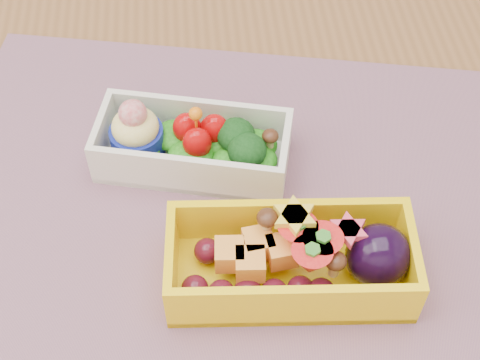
{
  "coord_description": "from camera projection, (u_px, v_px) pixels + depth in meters",
  "views": [
    {
      "loc": [
        -0.04,
        -0.32,
        1.23
      ],
      "look_at": [
        -0.01,
        0.03,
        0.79
      ],
      "focal_mm": 52.7,
      "sensor_mm": 36.0,
      "label": 1
    }
  ],
  "objects": [
    {
      "name": "table",
      "position": [
        249.0,
        296.0,
        0.65
      ],
      "size": [
        1.2,
        0.8,
        0.75
      ],
      "color": "brown",
      "rests_on": "ground"
    },
    {
      "name": "placemat",
      "position": [
        232.0,
        214.0,
        0.59
      ],
      "size": [
        0.59,
        0.49,
        0.0
      ],
      "primitive_type": "cube",
      "rotation": [
        0.0,
        0.0,
        -0.21
      ],
      "color": "#845B60",
      "rests_on": "table"
    },
    {
      "name": "bento_white",
      "position": [
        192.0,
        145.0,
        0.6
      ],
      "size": [
        0.18,
        0.11,
        0.07
      ],
      "rotation": [
        0.0,
        0.0,
        -0.24
      ],
      "color": "silver",
      "rests_on": "placemat"
    },
    {
      "name": "bento_yellow",
      "position": [
        296.0,
        260.0,
        0.53
      ],
      "size": [
        0.19,
        0.09,
        0.06
      ],
      "rotation": [
        0.0,
        0.0,
        -0.07
      ],
      "color": "yellow",
      "rests_on": "placemat"
    }
  ]
}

